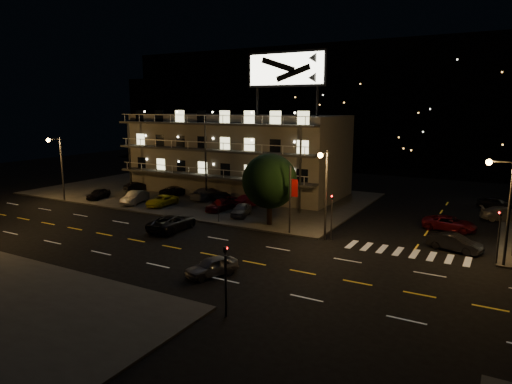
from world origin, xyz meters
The scene contains 29 objects.
ground centered at (0.00, 0.00, 0.00)m, with size 140.00×140.00×0.00m, color black.
curb_nw centered at (-14.00, 20.00, 0.07)m, with size 44.00×24.00×0.15m, color #373735.
motel centered at (-9.94, 23.88, 5.34)m, with size 28.00×13.80×18.10m.
hill_backdrop centered at (-5.94, 68.78, 11.55)m, with size 120.00×25.00×24.00m.
streetlight_nw centered at (-26.00, 7.94, 4.96)m, with size 0.44×1.92×8.00m.
streetlight_nc centered at (8.50, 7.94, 4.96)m, with size 0.44×1.92×8.00m.
streetlight_ne centered at (22.14, 8.30, 4.96)m, with size 1.92×0.44×8.00m.
signal_nw centered at (9.00, 8.50, 2.57)m, with size 0.20×0.27×4.60m.
signal_sw centered at (9.00, -8.50, 2.57)m, with size 0.20×0.27×4.60m.
signal_ne centered at (22.00, 8.50, 2.57)m, with size 0.27×0.20×4.60m.
banner_north centered at (5.09, 8.40, 3.43)m, with size 0.83×0.16×6.40m.
stop_sign centered at (-3.00, 8.57, 1.71)m, with size 0.91×0.11×2.61m.
tree centered at (1.88, 10.25, 4.33)m, with size 5.59×5.39×7.04m.
lot_car_0 centered at (-22.82, 10.90, 0.79)m, with size 1.51×3.75×1.28m, color black.
lot_car_1 centered at (-16.74, 11.00, 0.88)m, with size 1.56×4.46×1.47m, color gray.
lot_car_2 centered at (-13.08, 11.65, 0.76)m, with size 2.03×4.40×1.22m, color yellow.
lot_car_3 centered at (-5.79, 13.07, 0.76)m, with size 1.71×4.20×1.22m, color #500B13.
lot_car_4 centered at (-2.37, 11.95, 0.81)m, with size 1.55×3.85×1.31m, color gray.
lot_car_5 centered at (-22.28, 17.32, 0.77)m, with size 1.31×3.77×1.24m, color black.
lot_car_6 centered at (-15.66, 17.36, 0.77)m, with size 2.05×4.45×1.24m, color black.
lot_car_7 centered at (-10.57, 17.35, 0.91)m, with size 2.12×5.21×1.51m, color gray.
lot_car_8 centered at (-7.69, 16.18, 0.91)m, with size 1.80×4.47×1.52m, color black.
lot_car_9 centered at (-3.76, 16.41, 0.84)m, with size 1.47×4.21×1.39m, color #500B13.
side_car_0 centered at (18.88, 10.59, 0.70)m, with size 1.47×4.22×1.39m, color black.
side_car_1 centered at (17.71, 17.15, 0.68)m, with size 2.25×4.88×1.36m, color #500B13.
side_car_2 centered at (22.36, 23.92, 0.71)m, with size 1.99×4.90×1.42m, color gray.
side_car_3 centered at (21.20, 29.87, 0.67)m, with size 1.59×3.96×1.35m, color black.
road_car_east centered at (4.65, -3.66, 0.65)m, with size 1.54×3.84×1.31m, color gray.
road_car_west centered at (-5.38, 4.24, 0.76)m, with size 2.54×5.50×1.53m, color black.
Camera 1 is at (22.24, -28.64, 11.73)m, focal length 32.00 mm.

